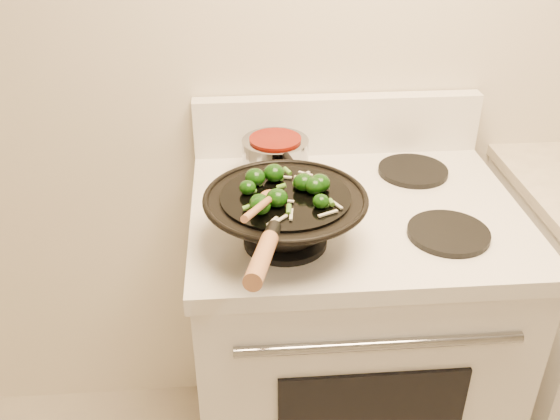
{
  "coord_description": "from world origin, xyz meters",
  "views": [
    {
      "loc": [
        -0.53,
        -0.1,
        1.67
      ],
      "look_at": [
        -0.44,
        1.01,
        1.01
      ],
      "focal_mm": 40.0,
      "sensor_mm": 36.0,
      "label": 1
    }
  ],
  "objects": [
    {
      "name": "saucepan",
      "position": [
        -0.43,
        1.32,
        0.98
      ],
      "size": [
        0.17,
        0.27,
        0.1
      ],
      "color": "gray",
      "rests_on": "stove"
    },
    {
      "name": "wooden_spoon",
      "position": [
        -0.48,
        0.94,
        1.07
      ],
      "size": [
        0.1,
        0.24,
        0.09
      ],
      "color": "#A76B42",
      "rests_on": "wok"
    },
    {
      "name": "stirfry",
      "position": [
        -0.44,
        1.02,
        1.05
      ],
      "size": [
        0.2,
        0.22,
        0.04
      ],
      "color": "#0E3408",
      "rests_on": "wok"
    },
    {
      "name": "stove",
      "position": [
        -0.25,
        1.17,
        0.47
      ],
      "size": [
        0.78,
        0.67,
        1.08
      ],
      "color": "white",
      "rests_on": "ground"
    },
    {
      "name": "wok",
      "position": [
        -0.43,
        1.02,
        0.99
      ],
      "size": [
        0.34,
        0.57,
        0.19
      ],
      "color": "black",
      "rests_on": "stove"
    }
  ]
}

